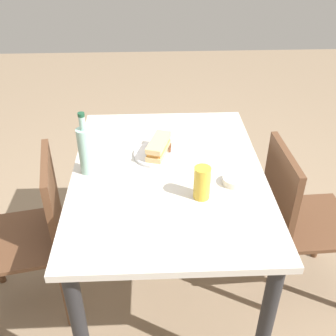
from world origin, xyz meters
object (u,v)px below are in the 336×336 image
Objects in this scene: chair_far at (295,216)px; olive_bowl at (234,181)px; chair_near at (35,230)px; knife_near at (170,152)px; beer_glass at (202,183)px; plate_near at (159,154)px; baguette_sandwich_near at (159,147)px; water_bottle at (86,150)px; dining_table at (168,193)px.

chair_far is 0.46m from olive_bowl.
chair_near reaches higher than knife_near.
plate_near is at bearing -152.86° from beer_glass.
baguette_sandwich_near is (0.00, 0.00, 0.04)m from plate_near.
chair_near is 4.23× the size of baguette_sandwich_near.
knife_near is 1.89× the size of olive_bowl.
plate_near is 1.65× the size of beer_glass.
chair_near is 0.48m from water_bottle.
dining_table is 0.32m from olive_bowl.
baguette_sandwich_near is 1.12× the size of knife_near.
beer_glass is at bearing 79.70° from chair_near.
chair_near is at bearing -74.15° from knife_near.
chair_near is at bearing -76.43° from water_bottle.
knife_near is 0.63× the size of water_bottle.
dining_table is 0.64m from chair_far.
plate_near reaches higher than dining_table.
olive_bowl is (-0.08, 0.15, -0.06)m from beer_glass.
baguette_sandwich_near is at bearing 107.53° from chair_near.
beer_glass is at bearing 34.48° from dining_table.
chair_far is at bearing 105.56° from olive_bowl.
olive_bowl is (0.10, 0.27, 0.13)m from dining_table.
beer_glass is (0.18, 0.13, 0.19)m from dining_table.
chair_near reaches higher than olive_bowl.
plate_near is at bearing 0.00° from baguette_sandwich_near.
baguette_sandwich_near reaches higher than olive_bowl.
chair_far is 4.72× the size of knife_near.
water_bottle reaches higher than chair_far.
beer_glass reaches higher than knife_near.
baguette_sandwich_near is 0.39m from olive_bowl.
chair_far is at bearing 110.13° from beer_glass.
plate_near is 0.05m from knife_near.
chair_near reaches higher than plate_near.
chair_far reaches higher than baguette_sandwich_near.
chair_near is 0.83m from beer_glass.
baguette_sandwich_near reaches higher than knife_near.
plate_near is at bearing -94.64° from knife_near.
plate_near is 1.15× the size of baguette_sandwich_near.
olive_bowl is at bearing 86.71° from chair_near.
plate_near is at bearing 110.81° from water_bottle.
chair_far reaches higher than knife_near.
olive_bowl is (0.23, 0.31, 0.01)m from plate_near.
chair_near reaches higher than dining_table.
dining_table is 4.93× the size of plate_near.
dining_table is at bearing -90.32° from chair_far.
beer_glass is (0.14, 0.74, 0.35)m from chair_near.
chair_near is at bearing -93.29° from olive_bowl.
chair_near is at bearing -72.47° from plate_near.
beer_glass is at bearing 19.68° from knife_near.
knife_near is (0.00, 0.05, 0.01)m from plate_near.
beer_glass reaches higher than dining_table.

